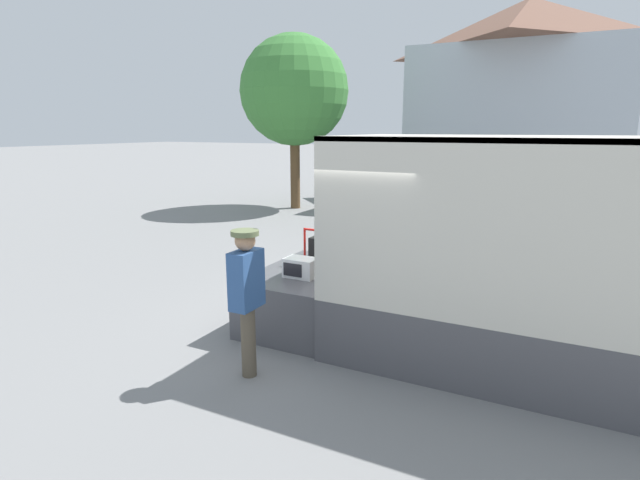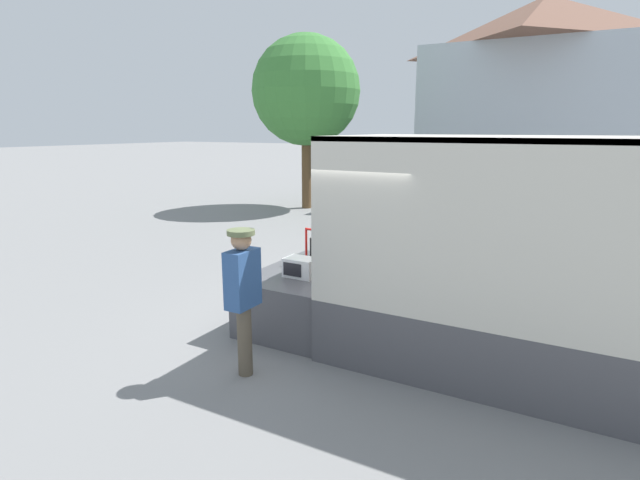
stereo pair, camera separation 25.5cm
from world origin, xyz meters
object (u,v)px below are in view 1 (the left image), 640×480
microwave (301,268)px  street_tree (294,91)px  portable_generator (329,250)px  worker_person (247,287)px

microwave → street_tree: (-5.95, 10.27, 3.32)m
portable_generator → street_tree: bearing=122.5°
worker_person → street_tree: (-6.06, 11.78, 3.17)m
portable_generator → microwave: bearing=-92.5°
microwave → portable_generator: portable_generator is taller
microwave → worker_person: bearing=-86.1°
street_tree → worker_person: bearing=-62.8°
microwave → worker_person: worker_person is taller
portable_generator → worker_person: 2.38m
portable_generator → street_tree: 11.61m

